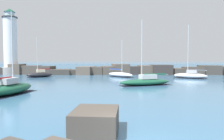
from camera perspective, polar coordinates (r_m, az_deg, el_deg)
name	(u,v)px	position (r m, az deg, el deg)	size (l,w,h in m)	color
open_sea_beyond	(117,66)	(114.57, 1.36, 0.97)	(400.00, 116.00, 0.01)	#2D5B7F
breakwater_jetty	(123,70)	(54.47, 2.81, -0.05)	(61.13, 6.31, 2.58)	#383330
lighthouse	(10,45)	(60.58, -25.02, 5.85)	(4.31, 4.31, 16.37)	gray
sailboat_moored_1	(146,81)	(32.10, 8.78, -2.95)	(8.26, 4.92, 9.41)	#195138
sailboat_moored_2	(10,88)	(25.99, -25.15, -4.31)	(3.80, 7.29, 8.95)	#195138
sailboat_moored_3	(190,75)	(45.87, 19.79, -1.26)	(6.61, 4.88, 10.56)	white
sailboat_moored_4	(40,74)	(48.20, -18.37, -1.07)	(5.59, 4.45, 8.39)	black
sailboat_moored_5	(120,74)	(46.65, 2.14, -1.17)	(6.09, 6.07, 7.88)	white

